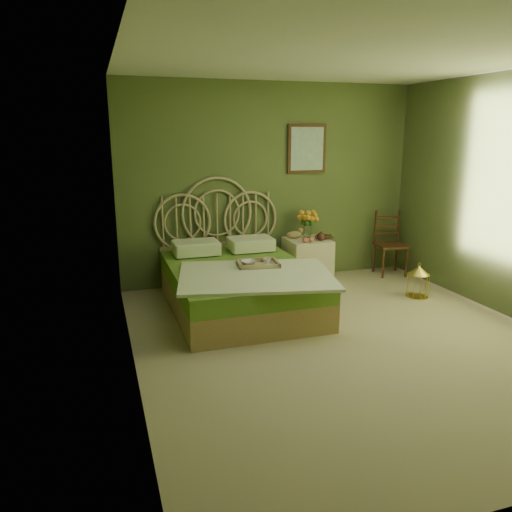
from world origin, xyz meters
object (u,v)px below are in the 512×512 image
object	(u,v)px
nightstand	(307,256)
birdcage	(418,282)
bed	(238,282)
chair	(388,239)

from	to	relation	value
nightstand	birdcage	world-z (taller)	nightstand
birdcage	bed	bearing A→B (deg)	171.67
nightstand	birdcage	xyz separation A→B (m)	(1.05, -0.98, -0.17)
bed	birdcage	distance (m)	2.22
nightstand	chair	xyz separation A→B (m)	(1.27, 0.07, 0.13)
bed	birdcage	world-z (taller)	bed
bed	chair	size ratio (longest dim) A/B	2.54
chair	bed	bearing A→B (deg)	-154.18
nightstand	birdcage	size ratio (longest dim) A/B	2.63
chair	birdcage	bearing A→B (deg)	-93.09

